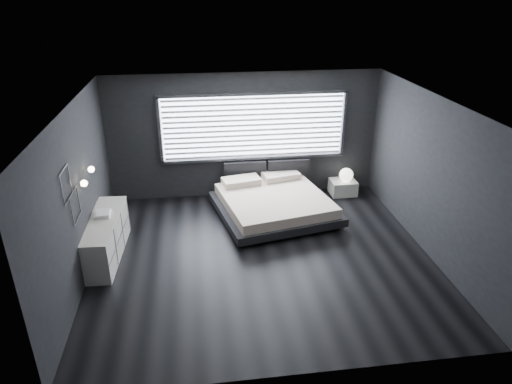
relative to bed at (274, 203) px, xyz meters
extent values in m
plane|color=black|center=(-0.48, -1.59, -0.28)|extent=(6.00, 6.00, 0.00)
plane|color=silver|center=(-0.48, -1.59, 2.52)|extent=(6.00, 6.00, 0.00)
cube|color=black|center=(-0.48, 1.16, 1.12)|extent=(6.00, 0.04, 2.80)
cube|color=black|center=(-0.48, -4.34, 1.12)|extent=(6.00, 0.04, 2.80)
cube|color=black|center=(-3.48, -1.59, 1.12)|extent=(0.04, 5.50, 2.80)
cube|color=black|center=(2.52, -1.59, 1.12)|extent=(0.04, 5.50, 2.80)
cube|color=white|center=(-0.28, 1.14, 1.33)|extent=(4.00, 0.02, 1.38)
cube|color=#47474C|center=(-2.32, 1.11, 1.33)|extent=(0.06, 0.08, 1.48)
cube|color=#47474C|center=(1.76, 1.11, 1.33)|extent=(0.06, 0.08, 1.48)
cube|color=#47474C|center=(-0.28, 1.11, 2.06)|extent=(4.14, 0.08, 0.06)
cube|color=#47474C|center=(-0.28, 1.11, 0.60)|extent=(4.14, 0.08, 0.06)
cube|color=white|center=(-0.28, 1.08, 1.33)|extent=(3.94, 0.03, 1.32)
cube|color=black|center=(-0.49, 1.05, 0.29)|extent=(0.96, 0.16, 0.52)
cube|color=black|center=(0.51, 1.05, 0.29)|extent=(0.96, 0.16, 0.52)
cylinder|color=silver|center=(-3.43, -1.54, 1.32)|extent=(0.10, 0.02, 0.02)
sphere|color=#FFE5B7|center=(-3.36, -1.54, 1.32)|extent=(0.11, 0.11, 0.11)
cylinder|color=silver|center=(-3.43, -0.94, 1.32)|extent=(0.10, 0.02, 0.02)
sphere|color=#FFE5B7|center=(-3.36, -0.94, 1.32)|extent=(0.11, 0.11, 0.11)
cube|color=#47474C|center=(-3.45, -2.14, 1.80)|extent=(0.01, 0.46, 0.02)
cube|color=#47474C|center=(-3.45, -2.14, 1.34)|extent=(0.01, 0.46, 0.02)
cube|color=#47474C|center=(-3.45, -1.91, 1.57)|extent=(0.01, 0.02, 0.46)
cube|color=#47474C|center=(-3.45, -2.37, 1.57)|extent=(0.01, 0.02, 0.46)
cube|color=#47474C|center=(-3.45, -1.89, 1.33)|extent=(0.01, 0.46, 0.02)
cube|color=#47474C|center=(-3.45, -1.89, 0.87)|extent=(0.01, 0.46, 0.02)
cube|color=#47474C|center=(-3.45, -1.66, 1.10)|extent=(0.01, 0.02, 0.46)
cube|color=#47474C|center=(-3.45, -2.12, 1.10)|extent=(0.01, 0.02, 0.46)
cube|color=black|center=(-0.78, -1.11, -0.23)|extent=(0.15, 0.15, 0.08)
cube|color=black|center=(1.16, -0.71, -0.23)|extent=(0.15, 0.15, 0.08)
cube|color=black|center=(-1.14, 0.63, -0.23)|extent=(0.15, 0.15, 0.08)
cube|color=black|center=(0.80, 1.03, -0.23)|extent=(0.15, 0.15, 0.08)
cube|color=black|center=(0.01, -0.04, -0.11)|extent=(2.70, 2.62, 0.17)
cube|color=beige|center=(0.01, -0.04, 0.08)|extent=(2.42, 2.42, 0.21)
cube|color=beige|center=(-0.62, 0.66, 0.25)|extent=(0.89, 0.60, 0.14)
cube|color=beige|center=(0.30, 0.85, 0.25)|extent=(0.89, 0.60, 0.14)
cube|color=silver|center=(1.77, 0.81, -0.11)|extent=(0.59, 0.49, 0.34)
sphere|color=white|center=(1.81, 0.77, 0.22)|extent=(0.31, 0.31, 0.31)
cube|color=silver|center=(-3.26, -1.17, 0.10)|extent=(0.61, 1.89, 0.74)
cube|color=#47474C|center=(-3.00, -1.18, 0.10)|extent=(0.10, 1.84, 0.72)
cube|color=silver|center=(-3.28, -1.01, 0.49)|extent=(0.28, 0.36, 0.04)
cube|color=silver|center=(-3.27, -1.03, 0.52)|extent=(0.27, 0.34, 0.03)
camera|label=1|loc=(-1.52, -8.50, 4.26)|focal=32.00mm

